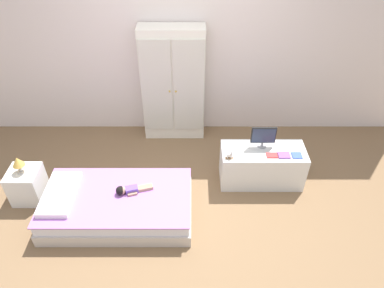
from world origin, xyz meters
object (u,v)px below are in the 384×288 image
at_px(wardrobe, 172,85).
at_px(book_blue, 296,155).
at_px(tv_monitor, 262,136).
at_px(rocking_horse_toy, 229,155).
at_px(book_red, 271,155).
at_px(table_lamp, 16,163).
at_px(book_purple, 283,155).
at_px(tv_stand, 260,165).
at_px(bed, 117,205).
at_px(doll, 126,190).
at_px(nightstand, 26,185).

distance_m(wardrobe, book_blue, 1.78).
bearing_deg(tv_monitor, book_blue, -24.15).
distance_m(rocking_horse_toy, book_blue, 0.75).
bearing_deg(book_red, wardrobe, 137.73).
bearing_deg(book_blue, table_lamp, -176.34).
bearing_deg(book_purple, tv_stand, 155.62).
distance_m(bed, tv_monitor, 1.78).
bearing_deg(tv_stand, wardrobe, 138.56).
bearing_deg(doll, rocking_horse_toy, 17.79).
distance_m(book_purple, book_blue, 0.14).
xyz_separation_m(bed, book_red, (1.69, 0.44, 0.33)).
bearing_deg(book_purple, wardrobe, 140.89).
distance_m(tv_monitor, book_blue, 0.43).
xyz_separation_m(bed, rocking_horse_toy, (1.21, 0.40, 0.37)).
distance_m(rocking_horse_toy, book_red, 0.48).
bearing_deg(table_lamp, book_blue, 3.66).
distance_m(doll, book_red, 1.63).
bearing_deg(tv_monitor, wardrobe, 140.34).
bearing_deg(tv_monitor, table_lamp, -172.34).
xyz_separation_m(nightstand, rocking_horse_toy, (2.27, 0.15, 0.31)).
bearing_deg(book_blue, rocking_horse_toy, -176.76).
relative_size(tv_stand, book_blue, 8.69).
relative_size(tv_monitor, book_blue, 2.52).
xyz_separation_m(book_purple, book_blue, (0.14, 0.00, -0.00)).
relative_size(table_lamp, tv_monitor, 0.71).
xyz_separation_m(wardrobe, book_blue, (1.41, -1.03, -0.31)).
relative_size(tv_stand, book_red, 7.88).
bearing_deg(rocking_horse_toy, wardrobe, 121.59).
height_order(rocking_horse_toy, book_blue, rocking_horse_toy).
bearing_deg(bed, tv_monitor, 20.80).
distance_m(tv_monitor, rocking_horse_toy, 0.45).
bearing_deg(rocking_horse_toy, bed, -161.70).
xyz_separation_m(book_red, book_blue, (0.28, 0.00, -0.00)).
height_order(table_lamp, tv_monitor, tv_monitor).
bearing_deg(tv_stand, table_lamp, -173.87).
relative_size(doll, book_purple, 2.95).
height_order(tv_stand, rocking_horse_toy, rocking_horse_toy).
relative_size(doll, table_lamp, 1.94).
xyz_separation_m(tv_stand, book_red, (0.07, -0.09, 0.24)).
bearing_deg(nightstand, wardrobe, 37.35).
distance_m(table_lamp, book_blue, 3.03).
relative_size(book_red, book_purple, 0.93).
bearing_deg(doll, book_blue, 12.05).
relative_size(nightstand, book_purple, 3.05).
bearing_deg(nightstand, tv_stand, 6.13).
bearing_deg(book_blue, tv_stand, 165.03).
bearing_deg(book_red, tv_stand, 127.67).
xyz_separation_m(doll, book_purple, (1.71, 0.40, 0.14)).
bearing_deg(book_red, nightstand, -175.97).
xyz_separation_m(doll, rocking_horse_toy, (1.10, 0.35, 0.18)).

